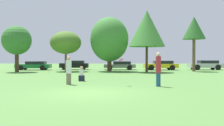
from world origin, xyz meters
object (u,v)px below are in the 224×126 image
Objects in this scene: tree_3 at (147,29)px; parked_car_green at (34,65)px; frisbee at (121,60)px; tree_0 at (17,41)px; bystander_sitting at (82,75)px; tree_4 at (194,28)px; tree_2 at (109,39)px; parked_car_grey at (120,65)px; parked_car_silver at (206,65)px; person_thrower at (69,70)px; parked_car_yellow at (161,65)px; parked_car_black at (75,65)px; tree_1 at (66,43)px; person_catcher at (158,69)px.

tree_3 is 15.75m from parked_car_green.
tree_0 is (-11.44, 13.67, 2.09)m from frisbee.
tree_4 is (11.67, 12.55, 4.65)m from bystander_sitting.
tree_2 is 0.99× the size of tree_4.
tree_3 is at bearing 113.91° from parked_car_grey.
frisbee is 0.06× the size of parked_car_silver.
tree_2 reaches higher than person_thrower.
parked_car_green is (-14.25, 5.21, -4.25)m from tree_3.
person_thrower is 15.23m from tree_2.
parked_car_yellow reaches higher than parked_car_grey.
parked_car_silver reaches higher than parked_car_black.
tree_3 is at bearing 144.38° from parked_car_black.
tree_1 reaches higher than parked_car_silver.
person_thrower is 14.92m from tree_3.
tree_4 is 1.44× the size of parked_car_green.
parked_car_yellow is (5.83, 18.74, -0.81)m from frisbee.
frisbee reaches higher than bystander_sitting.
bystander_sitting is (-4.70, 3.17, -0.56)m from person_catcher.
frisbee reaches higher than parked_car_green.
bystander_sitting is 14.47m from tree_0.
frisbee is at bearing -103.55° from tree_3.
parked_car_yellow is (16.87, 0.22, 0.05)m from parked_car_green.
tree_3 is at bearing 76.45° from frisbee.
tree_4 is 6.56m from parked_car_silver.
tree_0 is at bearing -165.43° from tree_1.
tree_4 is at bearing 168.88° from parked_car_green.
parked_car_grey is (6.54, 4.18, -2.78)m from tree_1.
tree_0 is at bearing 132.69° from person_thrower.
parked_car_yellow is at bearing 72.73° from frisbee.
tree_2 is 1.44× the size of parked_car_silver.
tree_1 reaches higher than parked_car_green.
tree_1 reaches higher than bystander_sitting.
tree_3 reaches higher than frisbee.
person_thrower reaches higher than parked_car_grey.
parked_car_grey is (3.03, 16.61, 0.19)m from bystander_sitting.
frisbee is 16.37m from tree_1.
tree_1 is (-3.03, 14.63, 2.55)m from person_thrower.
tree_3 is 1.54× the size of parked_car_yellow.
tree_2 is 13.81m from parked_car_silver.
tree_4 is (6.97, 15.71, 4.09)m from person_catcher.
tree_4 reaches higher than tree_2.
parked_car_green is at bearing 117.83° from bystander_sitting.
frisbee is 19.25m from parked_car_grey.
parked_car_black reaches higher than parked_car_yellow.
parked_car_grey is 5.47m from parked_car_yellow.
tree_3 is at bearing 62.61° from parked_car_yellow.
tree_1 is at bearing 105.79° from bystander_sitting.
person_catcher is (5.18, -0.97, 0.14)m from person_thrower.
tree_3 is 11.61m from parked_car_black.
frisbee is at bearing -4.41° from person_catcher.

